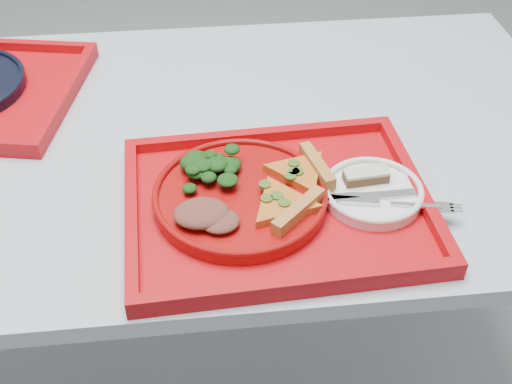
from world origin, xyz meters
The scene contains 12 objects.
ground centered at (0.00, 0.00, 0.00)m, with size 10.00×10.00×0.00m, color gray.
table centered at (0.00, 0.00, 0.68)m, with size 1.60×0.80×0.75m.
tray_main centered at (0.22, -0.21, 0.76)m, with size 0.45×0.35×0.01m, color #B5090F.
dinner_plate centered at (0.17, -0.20, 0.77)m, with size 0.26×0.26×0.02m, color #970B0A.
side_plate centered at (0.37, -0.21, 0.77)m, with size 0.15×0.15×0.01m, color white.
pizza_slice_a centered at (0.23, -0.24, 0.79)m, with size 0.12×0.10×0.02m, color orange, non-canonical shape.
pizza_slice_b centered at (0.26, -0.17, 0.79)m, with size 0.11×0.10×0.02m, color orange, non-canonical shape.
salad_heap centered at (0.13, -0.16, 0.80)m, with size 0.09×0.08×0.04m, color black.
meat_portion centered at (0.11, -0.25, 0.79)m, with size 0.08×0.06×0.02m, color brown.
dessert_bar centered at (0.36, -0.19, 0.79)m, with size 0.07×0.03×0.02m.
knife centered at (0.36, -0.22, 0.78)m, with size 0.18×0.02×0.01m, color silver.
fork centered at (0.38, -0.24, 0.78)m, with size 0.18×0.02×0.01m, color silver.
Camera 1 is at (0.12, -0.91, 1.41)m, focal length 45.00 mm.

